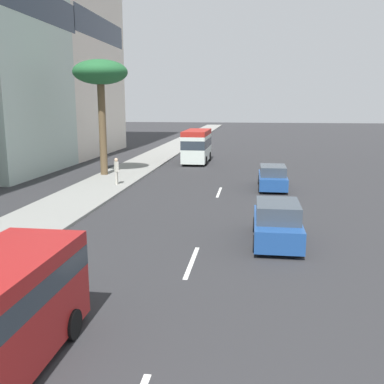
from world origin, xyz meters
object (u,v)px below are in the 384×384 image
(minibus_lead, at_px, (197,145))
(pedestrian_near_lamp, at_px, (116,170))
(car_second, at_px, (273,178))
(palm_tree, at_px, (100,76))
(car_third, at_px, (277,223))

(minibus_lead, relative_size, pedestrian_near_lamp, 3.49)
(car_second, xyz_separation_m, palm_tree, (3.31, 12.72, 6.83))
(minibus_lead, bearing_deg, pedestrian_near_lamp, -16.39)
(minibus_lead, bearing_deg, car_third, 14.78)
(car_third, height_order, palm_tree, palm_tree)
(pedestrian_near_lamp, distance_m, palm_tree, 7.90)
(minibus_lead, height_order, car_third, minibus_lead)
(pedestrian_near_lamp, relative_size, palm_tree, 0.21)
(minibus_lead, relative_size, palm_tree, 0.73)
(minibus_lead, height_order, car_second, minibus_lead)
(car_second, relative_size, palm_tree, 0.51)
(car_second, bearing_deg, car_third, 178.49)
(palm_tree, bearing_deg, pedestrian_near_lamp, -150.43)
(car_second, xyz_separation_m, car_third, (-11.60, 0.31, 0.06))
(minibus_lead, distance_m, car_second, 14.01)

